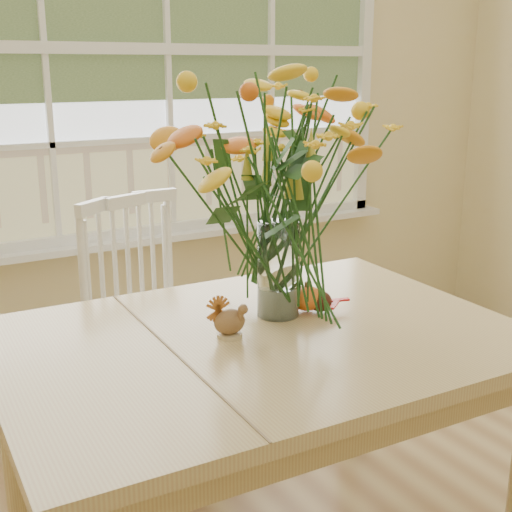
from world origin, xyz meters
TOP-DOWN VIEW (x-y plane):
  - wall_back at (0.00, 2.25)m, footprint 4.00×0.02m
  - window at (0.00, 2.21)m, footprint 2.42×0.12m
  - dining_table at (-0.38, 0.75)m, footprint 1.45×1.05m
  - windsor_chair at (-0.40, 1.57)m, footprint 0.57×0.56m
  - flower_vase at (-0.25, 0.85)m, footprint 0.59×0.59m
  - pumpkin at (-0.16, 0.83)m, footprint 0.10×0.10m
  - turkey_figurine at (-0.46, 0.77)m, footprint 0.10×0.07m
  - dark_gourd at (-0.13, 0.81)m, footprint 0.12×0.07m

SIDE VIEW (x-z plane):
  - windsor_chair at x=-0.40m, z-range 0.06..1.04m
  - dining_table at x=-0.38m, z-range 0.29..1.05m
  - dark_gourd at x=-0.13m, z-range 0.76..0.82m
  - pumpkin at x=-0.16m, z-range 0.76..0.84m
  - turkey_figurine at x=-0.46m, z-range 0.75..0.86m
  - flower_vase at x=-0.25m, z-range 0.83..1.53m
  - wall_back at x=0.00m, z-range 0.00..2.70m
  - window at x=0.00m, z-range 0.66..2.40m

